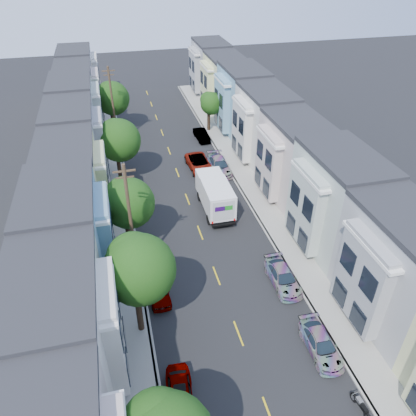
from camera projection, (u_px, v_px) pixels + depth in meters
ground at (217, 276)px, 33.42m from camera, size 160.00×160.00×0.00m
road_slab at (182, 185)px, 45.47m from camera, size 12.00×70.00×0.02m
curb_left at (128, 192)px, 44.23m from camera, size 0.30×70.00×0.15m
curb_right at (234, 178)px, 46.64m from camera, size 0.30×70.00×0.15m
sidewalk_left at (116, 193)px, 43.97m from camera, size 2.60×70.00×0.15m
sidewalk_right at (244, 177)px, 46.90m from camera, size 2.60×70.00×0.15m
centerline at (182, 185)px, 45.48m from camera, size 0.12×70.00×0.01m
townhouse_row_left at (80, 198)px, 43.25m from camera, size 5.00×70.00×8.50m
townhouse_row_right at (275, 174)px, 47.70m from camera, size 5.00×70.00×8.50m
tree_b at (138, 270)px, 25.78m from camera, size 4.70×4.70×8.03m
tree_c at (128, 204)px, 34.16m from camera, size 4.41×4.41×6.77m
tree_d at (118, 141)px, 43.93m from camera, size 4.70×4.70×7.18m
tree_e at (112, 99)px, 55.22m from camera, size 4.59×4.59×7.12m
tree_far_r at (211, 104)px, 56.00m from camera, size 3.10×3.10×5.53m
utility_pole_near at (131, 222)px, 30.88m from camera, size 1.60×0.26×10.00m
utility_pole_far at (113, 106)px, 51.79m from camera, size 1.60×0.26×10.00m
fedex_truck at (215, 194)px, 40.49m from camera, size 2.61×6.78×3.25m
lead_sedan at (199, 164)px, 48.18m from camera, size 2.76×5.50×1.49m
parked_left_b at (180, 395)px, 24.05m from camera, size 1.92×4.31×1.36m
parked_left_c at (159, 290)px, 31.16m from camera, size 1.54×3.98×1.29m
parked_left_d at (141, 201)px, 41.55m from camera, size 1.69×4.18×1.37m
parked_right_a at (321, 344)px, 27.07m from camera, size 1.84×4.26×1.27m
parked_right_b at (283, 277)px, 32.30m from camera, size 1.90×4.48×1.34m
parked_right_c at (219, 166)px, 47.75m from camera, size 2.24×5.16×1.54m
parked_right_d at (202, 135)px, 55.19m from camera, size 1.65×4.08×1.33m
motorcycle at (361, 406)px, 23.78m from camera, size 0.27×1.93×0.77m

